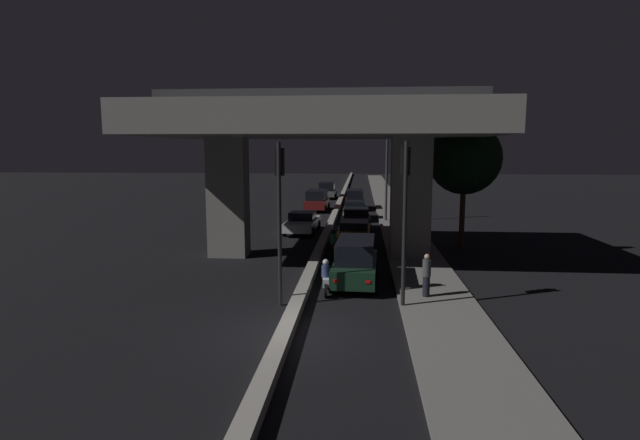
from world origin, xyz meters
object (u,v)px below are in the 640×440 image
street_lamp (383,159)px  car_grey_third (356,219)px  traffic_light_left_of_median (280,196)px  car_grey_third_oncoming (327,190)px  car_taxi_yellow_second (354,233)px  pedestrian_on_sidewalk (427,275)px  traffic_light_right_of_median (405,197)px  car_dark_red_second_oncoming (317,200)px  car_dark_red_fifth (355,199)px  motorcycle_black_filtering_mid (333,245)px  motorcycle_white_filtering_near (326,279)px  car_dark_green_lead (356,261)px  car_dark_green_fourth (355,210)px  car_white_lead_oncoming (302,222)px

street_lamp → car_grey_third: (-1.91, -4.45, -3.95)m
traffic_light_left_of_median → street_lamp: 21.58m
car_grey_third_oncoming → car_grey_third: bearing=9.1°
car_taxi_yellow_second → pedestrian_on_sidewalk: (2.80, -10.01, 0.18)m
traffic_light_right_of_median → car_grey_third_oncoming: (-5.31, 38.87, -2.93)m
traffic_light_left_of_median → car_dark_red_second_oncoming: traffic_light_left_of_median is taller
street_lamp → car_grey_third: 6.25m
car_dark_red_fifth → motorcycle_black_filtering_mid: car_dark_red_fifth is taller
traffic_light_left_of_median → motorcycle_white_filtering_near: traffic_light_left_of_median is taller
car_dark_green_lead → car_dark_green_fourth: (-0.26, 19.15, -0.21)m
car_grey_third → car_grey_third_oncoming: size_ratio=1.00×
motorcycle_white_filtering_near → motorcycle_black_filtering_mid: motorcycle_black_filtering_mid is taller
traffic_light_left_of_median → car_dark_green_lead: bearing=49.7°
street_lamp → car_dark_green_fourth: 4.63m
traffic_light_right_of_median → car_taxi_yellow_second: 11.64m
car_dark_red_fifth → car_white_lead_oncoming: bearing=165.1°
traffic_light_right_of_median → car_dark_red_second_oncoming: size_ratio=1.27×
car_dark_green_lead → traffic_light_right_of_median: bearing=-148.8°
traffic_light_right_of_median → car_taxi_yellow_second: bearing=99.5°
car_dark_green_lead → car_grey_third_oncoming: 35.96m
car_dark_green_fourth → car_dark_red_fifth: bearing=2.5°
traffic_light_left_of_median → car_grey_third_oncoming: (-1.01, 38.87, -2.92)m
car_dark_red_fifth → pedestrian_on_sidewalk: (3.02, -28.04, -0.03)m
car_dark_red_fifth → car_dark_green_fourth: bearing=179.9°
car_grey_third_oncoming → street_lamp: bearing=17.1°
motorcycle_black_filtering_mid → car_dark_red_fifth: bearing=-2.9°
car_dark_red_fifth → car_grey_third_oncoming: bearing=17.0°
traffic_light_right_of_median → pedestrian_on_sidewalk: (0.94, 1.03, -2.99)m
car_grey_third_oncoming → pedestrian_on_sidewalk: (6.25, -37.83, -0.05)m
car_taxi_yellow_second → car_white_lead_oncoming: size_ratio=0.91×
traffic_light_right_of_median → car_dark_green_fourth: (-1.94, 22.24, -3.16)m
car_dark_red_second_oncoming → pedestrian_on_sidewalk: bearing=15.6°
car_dark_green_lead → car_grey_third: (-0.12, 13.57, -0.16)m
street_lamp → car_dark_green_lead: 18.50m
car_dark_green_fourth → car_grey_third_oncoming: 16.97m
car_grey_third_oncoming → pedestrian_on_sidewalk: car_grey_third_oncoming is taller
car_dark_green_lead → car_white_lead_oncoming: 13.00m
traffic_light_left_of_median → car_dark_green_fourth: bearing=83.9°
car_dark_green_lead → car_white_lead_oncoming: size_ratio=0.93×
car_white_lead_oncoming → motorcycle_white_filtering_near: bearing=12.7°
car_dark_red_fifth → car_dark_red_second_oncoming: car_dark_red_second_oncoming is taller
traffic_light_right_of_median → motorcycle_black_filtering_mid: size_ratio=3.05×
traffic_light_right_of_median → car_grey_third_oncoming: size_ratio=1.44×
traffic_light_left_of_median → traffic_light_right_of_median: 4.30m
car_grey_third_oncoming → car_dark_green_lead: bearing=6.0°
street_lamp → car_dark_green_fourth: size_ratio=1.89×
car_white_lead_oncoming → car_dark_red_second_oncoming: car_dark_red_second_oncoming is taller
car_grey_third → motorcycle_black_filtering_mid: bearing=171.7°
car_dark_red_fifth → car_taxi_yellow_second: bearing=179.4°
traffic_light_left_of_median → car_white_lead_oncoming: bearing=93.9°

